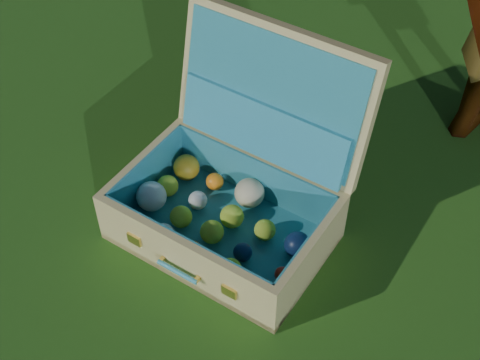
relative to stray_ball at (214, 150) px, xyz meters
name	(u,v)px	position (x,y,z in m)	size (l,w,h in m)	color
ground	(286,231)	(0.38, -0.10, -0.04)	(60.00, 60.00, 0.00)	#215114
stray_ball	(214,150)	(0.00, 0.00, 0.00)	(0.08, 0.08, 0.08)	teal
suitcase	(236,181)	(0.23, -0.15, 0.13)	(0.67, 0.61, 0.58)	#DCC376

